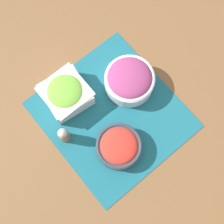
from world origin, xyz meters
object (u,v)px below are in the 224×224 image
at_px(pepper_shaker, 64,135).
at_px(onion_bowl, 130,80).
at_px(tomato_bowl, 119,146).
at_px(lettuce_bowl, 66,94).

bearing_deg(pepper_shaker, onion_bowl, -88.34).
distance_m(tomato_bowl, pepper_shaker, 0.17).
relative_size(lettuce_bowl, pepper_shaker, 1.71).
xyz_separation_m(onion_bowl, pepper_shaker, (-0.01, 0.27, -0.00)).
height_order(tomato_bowl, pepper_shaker, pepper_shaker).
relative_size(onion_bowl, lettuce_bowl, 1.09).
xyz_separation_m(tomato_bowl, lettuce_bowl, (0.24, 0.02, 0.01)).
bearing_deg(onion_bowl, lettuce_bowl, 63.01).
bearing_deg(lettuce_bowl, tomato_bowl, -174.39).
distance_m(onion_bowl, lettuce_bowl, 0.21).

